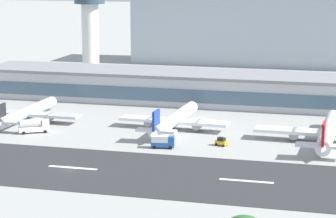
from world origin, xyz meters
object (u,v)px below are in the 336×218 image
object	(u,v)px
distant_hotel_block	(271,28)
airliner_navy_tail_gate_1	(173,120)
service_box_truck_2	(163,141)
airliner_black_tail_gate_0	(25,113)
terminal_building	(200,88)
service_baggage_tug_0	(221,142)
control_tower	(90,20)
service_fuel_truck_1	(34,126)
airliner_red_tail_gate_2	(328,133)

from	to	relation	value
distant_hotel_block	airliner_navy_tail_gate_1	distance (m)	144.07
service_box_truck_2	airliner_black_tail_gate_0	bearing A→B (deg)	148.58
terminal_building	airliner_navy_tail_gate_1	distance (m)	41.41
airliner_black_tail_gate_0	service_baggage_tug_0	size ratio (longest dim) A/B	10.86
airliner_navy_tail_gate_1	service_box_truck_2	xyz separation A→B (m)	(2.47, -20.61, -0.98)
control_tower	service_baggage_tug_0	world-z (taller)	control_tower
airliner_navy_tail_gate_1	service_baggage_tug_0	bearing A→B (deg)	-127.54
distant_hotel_block	service_fuel_truck_1	xyz separation A→B (m)	(-48.42, -156.37, -15.26)
control_tower	service_baggage_tug_0	size ratio (longest dim) A/B	10.39
airliner_red_tail_gate_2	airliner_navy_tail_gate_1	bearing A→B (deg)	85.32
service_baggage_tug_0	service_box_truck_2	distance (m)	15.57
airliner_black_tail_gate_0	service_baggage_tug_0	bearing A→B (deg)	-100.72
airliner_navy_tail_gate_1	service_baggage_tug_0	world-z (taller)	airliner_navy_tail_gate_1
terminal_building	airliner_red_tail_gate_2	size ratio (longest dim) A/B	3.48
distant_hotel_block	airliner_navy_tail_gate_1	xyz separation A→B (m)	(-11.40, -142.88, -14.52)
airliner_navy_tail_gate_1	service_fuel_truck_1	bearing A→B (deg)	113.06
airliner_navy_tail_gate_1	service_baggage_tug_0	xyz separation A→B (m)	(16.68, -14.28, -1.72)
distant_hotel_block	airliner_black_tail_gate_0	size ratio (longest dim) A/B	3.34
airliner_black_tail_gate_0	service_fuel_truck_1	world-z (taller)	airliner_black_tail_gate_0
terminal_building	service_box_truck_2	distance (m)	62.12
control_tower	service_box_truck_2	distance (m)	129.36
control_tower	service_baggage_tug_0	xyz separation A→B (m)	(76.06, -105.24, -22.20)
service_fuel_truck_1	airliner_red_tail_gate_2	bearing A→B (deg)	-24.88
airliner_red_tail_gate_2	distant_hotel_block	bearing A→B (deg)	14.17
terminal_building	service_fuel_truck_1	distance (m)	65.65
service_baggage_tug_0	service_fuel_truck_1	distance (m)	53.71
terminal_building	airliner_navy_tail_gate_1	world-z (taller)	terminal_building
airliner_navy_tail_gate_1	service_fuel_truck_1	distance (m)	39.41
control_tower	airliner_navy_tail_gate_1	bearing A→B (deg)	-56.86
service_box_truck_2	control_tower	bearing A→B (deg)	109.96
service_fuel_truck_1	service_box_truck_2	size ratio (longest dim) A/B	1.37
airliner_navy_tail_gate_1	service_baggage_tug_0	distance (m)	22.03
control_tower	airliner_red_tail_gate_2	xyz separation A→B (m)	(102.88, -96.00, -20.33)
airliner_black_tail_gate_0	service_fuel_truck_1	distance (m)	15.53
control_tower	service_box_truck_2	bearing A→B (deg)	-60.99
distant_hotel_block	airliner_red_tail_gate_2	xyz separation A→B (m)	(32.10, -147.92, -14.37)
airliner_red_tail_gate_2	service_fuel_truck_1	world-z (taller)	airliner_red_tail_gate_2
distant_hotel_block	airliner_black_tail_gate_0	bearing A→B (deg)	-111.73
distant_hotel_block	service_box_truck_2	size ratio (longest dim) A/B	20.56
control_tower	airliner_navy_tail_gate_1	distance (m)	110.54
service_baggage_tug_0	control_tower	bearing A→B (deg)	150.44
airliner_red_tail_gate_2	control_tower	bearing A→B (deg)	48.91
distant_hotel_block	service_box_truck_2	world-z (taller)	distant_hotel_block
airliner_black_tail_gate_0	service_box_truck_2	xyz separation A→B (m)	(48.31, -19.89, -0.79)
distant_hotel_block	airliner_black_tail_gate_0	xyz separation A→B (m)	(-57.23, -143.60, -14.71)
airliner_black_tail_gate_0	airliner_navy_tail_gate_1	world-z (taller)	airliner_navy_tail_gate_1
control_tower	service_baggage_tug_0	bearing A→B (deg)	-54.14
airliner_navy_tail_gate_1	distant_hotel_block	bearing A→B (deg)	-1.52
airliner_black_tail_gate_0	service_box_truck_2	world-z (taller)	airliner_black_tail_gate_0
airliner_black_tail_gate_0	service_fuel_truck_1	size ratio (longest dim) A/B	4.50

